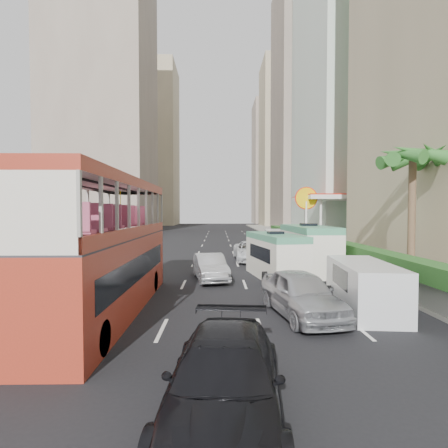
{
  "coord_description": "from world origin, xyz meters",
  "views": [
    {
      "loc": [
        -1.78,
        -13.11,
        3.8
      ],
      "look_at": [
        -1.5,
        4.0,
        3.2
      ],
      "focal_mm": 28.0,
      "sensor_mm": 36.0,
      "label": 1
    }
  ],
  "objects_px": {
    "car_black": "(225,419)",
    "van_asset": "(251,261)",
    "minibus_near": "(275,256)",
    "shell_station": "(331,222)",
    "panel_van_far": "(274,238)",
    "palm_tree": "(412,220)",
    "double_decker_bus": "(106,246)",
    "car_silver_lane_a": "(210,280)",
    "car_silver_lane_b": "(301,316)",
    "minibus_far": "(308,248)",
    "panel_van_near": "(364,287)"
  },
  "relations": [
    {
      "from": "car_black",
      "to": "van_asset",
      "type": "xyz_separation_m",
      "value": [
        2.44,
        20.54,
        0.0
      ]
    },
    {
      "from": "minibus_near",
      "to": "shell_station",
      "type": "distance_m",
      "value": 18.49
    },
    {
      "from": "panel_van_far",
      "to": "van_asset",
      "type": "bearing_deg",
      "value": -102.29
    },
    {
      "from": "car_black",
      "to": "panel_van_far",
      "type": "relative_size",
      "value": 1.13
    },
    {
      "from": "palm_tree",
      "to": "minibus_near",
      "type": "bearing_deg",
      "value": 157.21
    },
    {
      "from": "double_decker_bus",
      "to": "van_asset",
      "type": "distance_m",
      "value": 15.49
    },
    {
      "from": "car_silver_lane_a",
      "to": "van_asset",
      "type": "xyz_separation_m",
      "value": [
        3.02,
        7.47,
        0.0
      ]
    },
    {
      "from": "palm_tree",
      "to": "car_silver_lane_b",
      "type": "bearing_deg",
      "value": -145.23
    },
    {
      "from": "minibus_far",
      "to": "panel_van_far",
      "type": "distance_m",
      "value": 16.25
    },
    {
      "from": "palm_tree",
      "to": "car_silver_lane_a",
      "type": "bearing_deg",
      "value": 167.47
    },
    {
      "from": "shell_station",
      "to": "panel_van_far",
      "type": "bearing_deg",
      "value": 157.78
    },
    {
      "from": "minibus_near",
      "to": "panel_van_far",
      "type": "relative_size",
      "value": 1.26
    },
    {
      "from": "panel_van_near",
      "to": "palm_tree",
      "type": "bearing_deg",
      "value": 49.8
    },
    {
      "from": "car_silver_lane_a",
      "to": "minibus_far",
      "type": "distance_m",
      "value": 6.99
    },
    {
      "from": "van_asset",
      "to": "car_silver_lane_b",
      "type": "bearing_deg",
      "value": -89.45
    },
    {
      "from": "van_asset",
      "to": "panel_van_far",
      "type": "xyz_separation_m",
      "value": [
        3.59,
        11.6,
        0.91
      ]
    },
    {
      "from": "minibus_near",
      "to": "car_silver_lane_a",
      "type": "bearing_deg",
      "value": 176.35
    },
    {
      "from": "panel_van_near",
      "to": "shell_station",
      "type": "relative_size",
      "value": 0.58
    },
    {
      "from": "car_black",
      "to": "van_asset",
      "type": "height_order",
      "value": "van_asset"
    },
    {
      "from": "palm_tree",
      "to": "panel_van_near",
      "type": "bearing_deg",
      "value": -135.46
    },
    {
      "from": "car_silver_lane_a",
      "to": "double_decker_bus",
      "type": "bearing_deg",
      "value": -131.5
    },
    {
      "from": "car_black",
      "to": "minibus_near",
      "type": "height_order",
      "value": "minibus_near"
    },
    {
      "from": "double_decker_bus",
      "to": "van_asset",
      "type": "relative_size",
      "value": 2.02
    },
    {
      "from": "minibus_far",
      "to": "car_silver_lane_b",
      "type": "bearing_deg",
      "value": -108.34
    },
    {
      "from": "panel_van_near",
      "to": "van_asset",
      "type": "bearing_deg",
      "value": 107.8
    },
    {
      "from": "minibus_near",
      "to": "palm_tree",
      "type": "distance_m",
      "value": 7.18
    },
    {
      "from": "van_asset",
      "to": "car_black",
      "type": "bearing_deg",
      "value": -98.06
    },
    {
      "from": "car_black",
      "to": "minibus_far",
      "type": "distance_m",
      "value": 16.94
    },
    {
      "from": "car_black",
      "to": "car_silver_lane_b",
      "type": "bearing_deg",
      "value": 70.15
    },
    {
      "from": "car_black",
      "to": "panel_van_far",
      "type": "bearing_deg",
      "value": 84.28
    },
    {
      "from": "double_decker_bus",
      "to": "car_black",
      "type": "distance_m",
      "value": 8.49
    },
    {
      "from": "minibus_far",
      "to": "panel_van_near",
      "type": "relative_size",
      "value": 1.42
    },
    {
      "from": "panel_van_near",
      "to": "panel_van_far",
      "type": "distance_m",
      "value": 25.23
    },
    {
      "from": "car_silver_lane_a",
      "to": "palm_tree",
      "type": "relative_size",
      "value": 0.68
    },
    {
      "from": "car_silver_lane_b",
      "to": "shell_station",
      "type": "relative_size",
      "value": 0.61
    },
    {
      "from": "van_asset",
      "to": "minibus_far",
      "type": "bearing_deg",
      "value": -56.66
    },
    {
      "from": "double_decker_bus",
      "to": "car_black",
      "type": "height_order",
      "value": "double_decker_bus"
    },
    {
      "from": "panel_van_far",
      "to": "car_silver_lane_b",
      "type": "bearing_deg",
      "value": -92.0
    },
    {
      "from": "panel_van_far",
      "to": "shell_station",
      "type": "bearing_deg",
      "value": -17.31
    },
    {
      "from": "double_decker_bus",
      "to": "minibus_near",
      "type": "xyz_separation_m",
      "value": [
        7.48,
        6.66,
        -1.26
      ]
    },
    {
      "from": "panel_van_near",
      "to": "shell_station",
      "type": "height_order",
      "value": "shell_station"
    },
    {
      "from": "minibus_near",
      "to": "panel_van_near",
      "type": "relative_size",
      "value": 1.24
    },
    {
      "from": "car_silver_lane_b",
      "to": "shell_station",
      "type": "xyz_separation_m",
      "value": [
        8.76,
        23.56,
        2.75
      ]
    },
    {
      "from": "car_silver_lane_a",
      "to": "panel_van_near",
      "type": "bearing_deg",
      "value": -55.88
    },
    {
      "from": "van_asset",
      "to": "panel_van_far",
      "type": "height_order",
      "value": "panel_van_far"
    },
    {
      "from": "palm_tree",
      "to": "double_decker_bus",
      "type": "bearing_deg",
      "value": -163.84
    },
    {
      "from": "van_asset",
      "to": "palm_tree",
      "type": "bearing_deg",
      "value": -55.39
    },
    {
      "from": "double_decker_bus",
      "to": "minibus_far",
      "type": "xyz_separation_m",
      "value": [
        9.98,
        9.06,
        -1.08
      ]
    },
    {
      "from": "car_silver_lane_a",
      "to": "panel_van_near",
      "type": "xyz_separation_m",
      "value": [
        6.05,
        -6.16,
        0.92
      ]
    },
    {
      "from": "car_silver_lane_a",
      "to": "panel_van_near",
      "type": "height_order",
      "value": "panel_van_near"
    }
  ]
}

